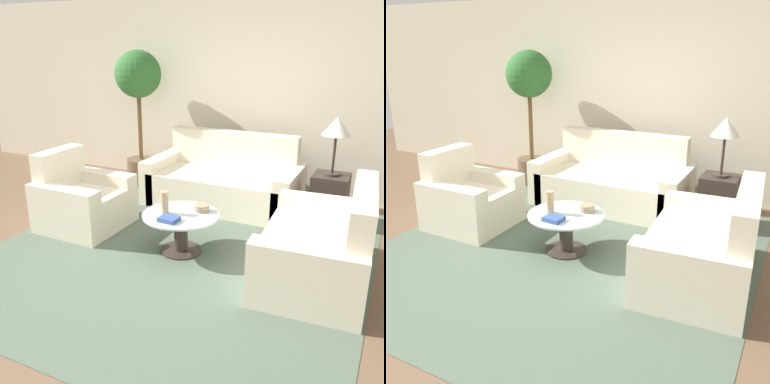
{
  "view_description": "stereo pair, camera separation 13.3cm",
  "coord_description": "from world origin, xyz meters",
  "views": [
    {
      "loc": [
        1.86,
        -2.81,
        1.97
      ],
      "look_at": [
        0.06,
        0.85,
        0.55
      ],
      "focal_mm": 40.0,
      "sensor_mm": 36.0,
      "label": 1
    },
    {
      "loc": [
        1.98,
        -2.75,
        1.97
      ],
      "look_at": [
        0.06,
        0.85,
        0.55
      ],
      "focal_mm": 40.0,
      "sensor_mm": 36.0,
      "label": 2
    }
  ],
  "objects": [
    {
      "name": "ground_plane",
      "position": [
        0.0,
        0.0,
        0.0
      ],
      "size": [
        14.0,
        14.0,
        0.0
      ],
      "primitive_type": "plane",
      "color": "brown"
    },
    {
      "name": "wall_back",
      "position": [
        0.0,
        2.83,
        1.3
      ],
      "size": [
        10.0,
        0.06,
        2.6
      ],
      "color": "beige",
      "rests_on": "ground_plane"
    },
    {
      "name": "rug",
      "position": [
        0.06,
        0.6,
        0.0
      ],
      "size": [
        3.56,
        3.76,
        0.01
      ],
      "color": "#4C5B4C",
      "rests_on": "ground_plane"
    },
    {
      "name": "sofa_main",
      "position": [
        -0.07,
        2.07,
        0.28
      ],
      "size": [
        1.92,
        0.92,
        0.89
      ],
      "color": "beige",
      "rests_on": "ground_plane"
    },
    {
      "name": "armchair",
      "position": [
        -1.26,
        0.68,
        0.28
      ],
      "size": [
        0.85,
        0.86,
        0.86
      ],
      "rotation": [
        0.0,
        0.0,
        1.57
      ],
      "color": "beige",
      "rests_on": "ground_plane"
    },
    {
      "name": "loveseat",
      "position": [
        1.42,
        0.67,
        0.28
      ],
      "size": [
        0.96,
        1.43,
        0.88
      ],
      "rotation": [
        0.0,
        0.0,
        -1.51
      ],
      "color": "beige",
      "rests_on": "ground_plane"
    },
    {
      "name": "coffee_table",
      "position": [
        0.06,
        0.6,
        0.26
      ],
      "size": [
        0.75,
        0.75,
        0.4
      ],
      "color": "#332823",
      "rests_on": "ground_plane"
    },
    {
      "name": "side_table",
      "position": [
        1.25,
        1.99,
        0.29
      ],
      "size": [
        0.39,
        0.39,
        0.58
      ],
      "color": "#332823",
      "rests_on": "ground_plane"
    },
    {
      "name": "table_lamp",
      "position": [
        1.25,
        1.99,
        1.1
      ],
      "size": [
        0.31,
        0.31,
        0.65
      ],
      "color": "#332823",
      "rests_on": "side_table"
    },
    {
      "name": "potted_plant",
      "position": [
        -1.5,
        2.33,
        1.3
      ],
      "size": [
        0.65,
        0.65,
        1.9
      ],
      "color": "brown",
      "rests_on": "ground_plane"
    },
    {
      "name": "vase",
      "position": [
        -0.09,
        0.55,
        0.51
      ],
      "size": [
        0.08,
        0.08,
        0.23
      ],
      "color": "tan",
      "rests_on": "coffee_table"
    },
    {
      "name": "bowl",
      "position": [
        0.21,
        0.76,
        0.44
      ],
      "size": [
        0.15,
        0.15,
        0.07
      ],
      "color": "gray",
      "rests_on": "coffee_table"
    },
    {
      "name": "book_stack",
      "position": [
        0.05,
        0.4,
        0.42
      ],
      "size": [
        0.18,
        0.16,
        0.04
      ],
      "rotation": [
        0.0,
        0.0,
        -0.06
      ],
      "color": "#334C8C",
      "rests_on": "coffee_table"
    }
  ]
}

